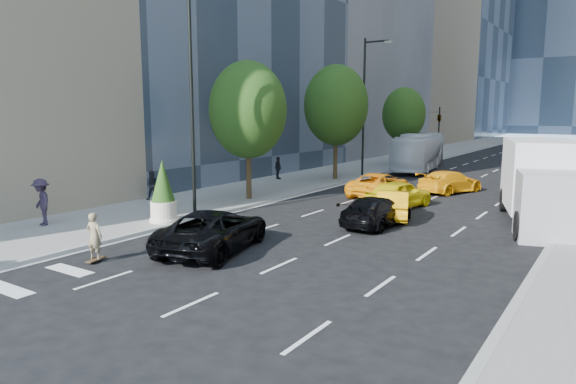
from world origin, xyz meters
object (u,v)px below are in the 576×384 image
Objects in this scene: city_bus at (419,152)px; box_truck at (543,183)px; black_sedan_mercedes at (376,211)px; planter_shrub at (163,192)px; skateboarder at (95,239)px; black_sedan_lincoln at (214,230)px.

box_truck is (11.72, -17.78, 0.32)m from city_bus.
city_bus is 21.30m from box_truck.
black_sedan_mercedes is 1.63× the size of planter_shrub.
black_sedan_mercedes is 9.27m from planter_shrub.
skateboarder is 5.73m from planter_shrub.
black_sedan_lincoln is 7.57m from black_sedan_mercedes.
planter_shrub reaches higher than black_sedan_mercedes.
city_bus is 26.91m from planter_shrub.
planter_shrub is (-7.80, -4.95, 0.80)m from black_sedan_mercedes.
planter_shrub is at bearing -36.92° from black_sedan_lincoln.
black_sedan_lincoln reaches higher than black_sedan_mercedes.
black_sedan_lincoln is at bearing -145.62° from box_truck.
city_bus is at bearing -73.66° from black_sedan_mercedes.
skateboarder is 11.52m from black_sedan_mercedes.
city_bus is 1.37× the size of box_truck.
black_sedan_mercedes is 22.66m from city_bus.
black_sedan_mercedes is 0.40× the size of city_bus.
city_bus reaches higher than black_sedan_mercedes.
skateboarder is 18.25m from box_truck.
skateboarder is at bearing 63.13° from black_sedan_mercedes.
city_bus is at bearing -103.48° from skateboarder.
city_bus is (-0.35, 32.02, 0.76)m from skateboarder.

